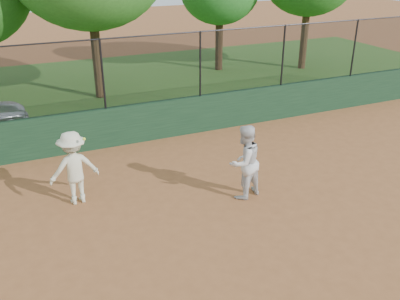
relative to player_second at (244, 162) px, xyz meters
name	(u,v)px	position (x,y,z in m)	size (l,w,h in m)	color
ground	(209,256)	(-1.74, -1.77, -0.90)	(80.00, 80.00, 0.00)	#955730
back_wall	(124,125)	(-1.74, 4.23, -0.30)	(26.00, 0.20, 1.20)	#1A3A21
grass_strip	(87,91)	(-1.74, 10.23, -0.90)	(36.00, 12.00, 0.01)	#2A541A
player_second	(244,162)	(0.00, 0.00, 0.00)	(0.87, 0.68, 1.80)	silver
player_main	(74,168)	(-3.66, 1.35, -0.02)	(1.18, 0.77, 1.75)	beige
fence_assembly	(119,72)	(-1.76, 4.23, 1.34)	(26.00, 0.06, 2.00)	black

